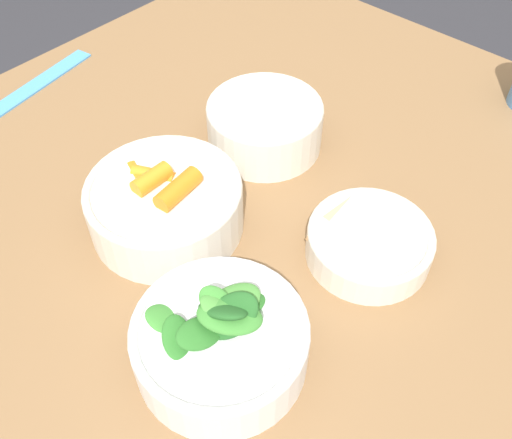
{
  "coord_description": "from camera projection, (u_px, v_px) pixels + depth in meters",
  "views": [
    {
      "loc": [
        -0.37,
        -0.33,
        1.28
      ],
      "look_at": [
        -0.04,
        -0.04,
        0.79
      ],
      "focal_mm": 40.0,
      "sensor_mm": 36.0,
      "label": 1
    }
  ],
  "objects": [
    {
      "name": "ground_plane",
      "position": [
        255.0,
        434.0,
        1.28
      ],
      "size": [
        10.0,
        10.0,
        0.0
      ],
      "primitive_type": "plane",
      "color": "#2D2D33"
    },
    {
      "name": "dining_table",
      "position": [
        254.0,
        259.0,
        0.8
      ],
      "size": [
        1.02,
        0.96,
        0.76
      ],
      "color": "olive",
      "rests_on": "ground_plane"
    },
    {
      "name": "bowl_carrots",
      "position": [
        166.0,
        203.0,
        0.66
      ],
      "size": [
        0.18,
        0.18,
        0.08
      ],
      "color": "silver",
      "rests_on": "dining_table"
    },
    {
      "name": "bowl_greens",
      "position": [
        220.0,
        339.0,
        0.54
      ],
      "size": [
        0.17,
        0.17,
        0.11
      ],
      "color": "white",
      "rests_on": "dining_table"
    },
    {
      "name": "bowl_beans_hotdog",
      "position": [
        265.0,
        126.0,
        0.76
      ],
      "size": [
        0.15,
        0.15,
        0.07
      ],
      "color": "silver",
      "rests_on": "dining_table"
    },
    {
      "name": "bowl_cookies",
      "position": [
        369.0,
        242.0,
        0.64
      ],
      "size": [
        0.14,
        0.14,
        0.04
      ],
      "color": "silver",
      "rests_on": "dining_table"
    },
    {
      "name": "ruler",
      "position": [
        4.0,
        107.0,
        0.84
      ],
      "size": [
        0.34,
        0.09,
        0.0
      ],
      "color": "#4C99E0",
      "rests_on": "dining_table"
    }
  ]
}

